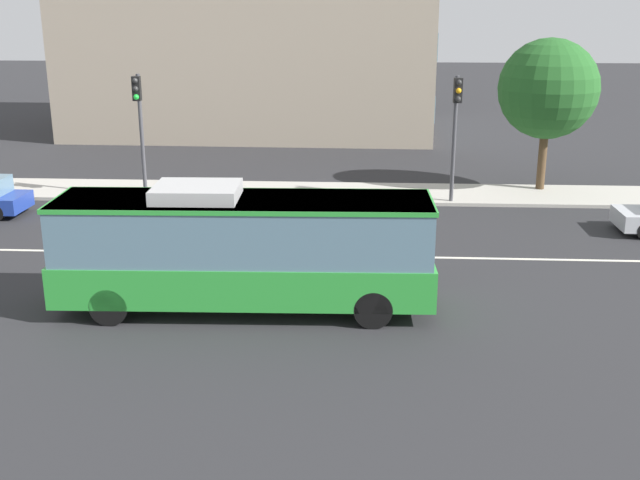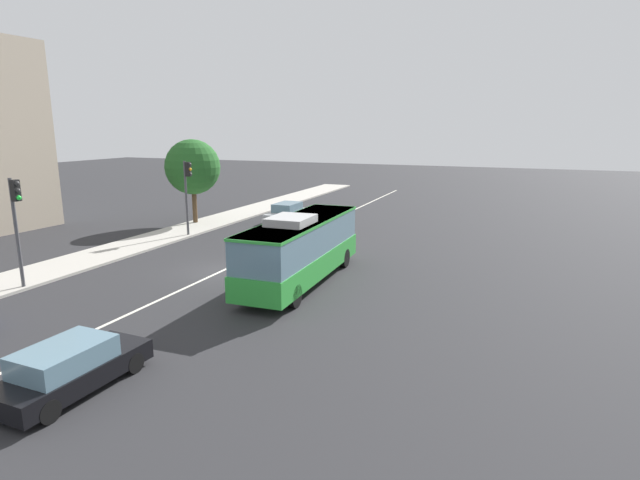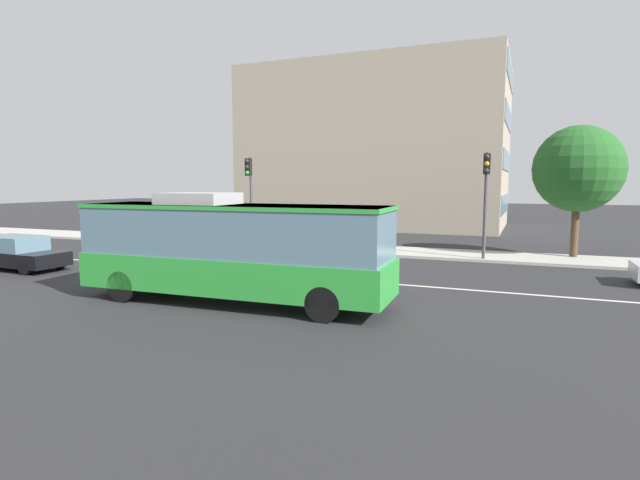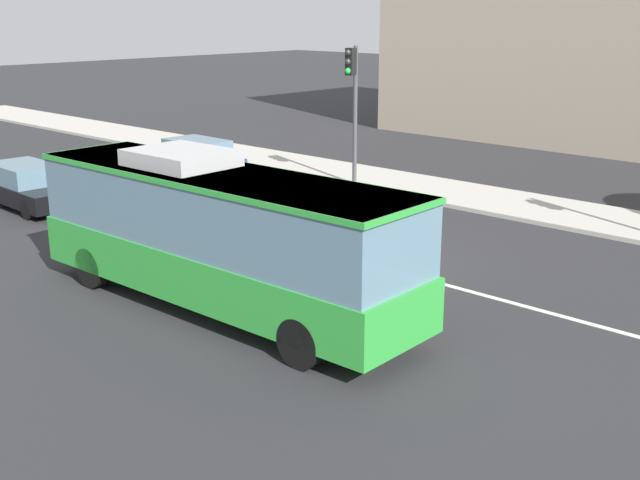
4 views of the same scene
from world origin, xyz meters
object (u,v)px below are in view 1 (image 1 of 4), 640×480
Objects in this scene: traffic_light_near_corner at (139,115)px; street_tree_kerbside_left at (548,89)px; transit_bus at (243,246)px; traffic_light_mid_block at (456,118)px.

street_tree_kerbside_left reaches higher than traffic_light_near_corner.
traffic_light_mid_block is (6.78, 11.51, 1.75)m from transit_bus.
traffic_light_mid_block is (12.68, 0.07, 0.00)m from traffic_light_near_corner.
transit_bus is at bearing -127.81° from street_tree_kerbside_left.
street_tree_kerbside_left is at bearing 97.94° from traffic_light_near_corner.
traffic_light_mid_block is 0.79× the size of street_tree_kerbside_left.
traffic_light_near_corner is 0.79× the size of street_tree_kerbside_left.
traffic_light_mid_block is at bearing -148.60° from street_tree_kerbside_left.
street_tree_kerbside_left reaches higher than traffic_light_mid_block.
transit_bus is 1.94× the size of traffic_light_mid_block.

